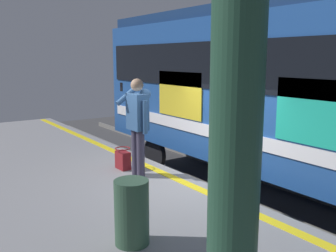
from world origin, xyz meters
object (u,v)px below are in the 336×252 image
object	(u,v)px
handbag	(123,159)
trash_bin	(132,212)
passenger	(138,119)
train_carriage	(286,85)
station_column	(238,63)

from	to	relation	value
handbag	trash_bin	bearing A→B (deg)	153.87
passenger	handbag	distance (m)	0.99
trash_bin	train_carriage	bearing A→B (deg)	-73.18
passenger	trash_bin	world-z (taller)	passenger
handbag	trash_bin	world-z (taller)	trash_bin
train_carriage	station_column	distance (m)	4.93
trash_bin	passenger	bearing A→B (deg)	-32.24
handbag	trash_bin	xyz separation A→B (m)	(-2.62, 1.29, 0.19)
train_carriage	trash_bin	world-z (taller)	train_carriage
handbag	station_column	world-z (taller)	station_column
handbag	station_column	bearing A→B (deg)	164.39
train_carriage	passenger	size ratio (longest dim) A/B	5.55
train_carriage	station_column	size ratio (longest dim) A/B	2.35
station_column	trash_bin	bearing A→B (deg)	6.44
train_carriage	handbag	world-z (taller)	train_carriage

